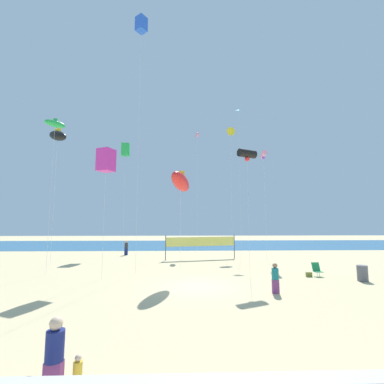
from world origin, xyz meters
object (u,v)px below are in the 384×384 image
mother_figure (54,355)px  volleyball_net (201,243)px  beachgoer_charcoal_shirt (126,247)px  kite_cyan_diamond (239,113)px  folding_beach_chair (317,269)px  kite_red_inflatable (181,182)px  kite_pink_inflatable (197,136)px  toddler_figure (77,374)px  kite_black_tube (247,154)px  trash_barrel (362,273)px  kite_pink_tube (264,155)px  kite_magenta_box (106,160)px  kite_yellow_delta (230,132)px  kite_green_inflatable (55,124)px  beachgoer_teal_shirt (275,277)px  kite_black_inflatable (58,136)px  kite_blue_box (141,25)px  kite_green_box (126,150)px  beach_handbag (309,275)px

mother_figure → volleyball_net: bearing=82.3°
beachgoer_charcoal_shirt → kite_cyan_diamond: size_ratio=0.09×
folding_beach_chair → volleyball_net: volleyball_net is taller
kite_red_inflatable → kite_pink_inflatable: (2.07, 16.88, 8.97)m
volleyball_net → toddler_figure: bearing=-100.9°
kite_black_tube → trash_barrel: bearing=-16.5°
volleyball_net → kite_pink_tube: 11.09m
mother_figure → kite_magenta_box: size_ratio=0.19×
kite_yellow_delta → kite_magenta_box: kite_yellow_delta is taller
volleyball_net → kite_green_inflatable: kite_green_inflatable is taller
beachgoer_teal_shirt → kite_magenta_box: 12.83m
toddler_figure → kite_red_inflatable: size_ratio=0.11×
kite_black_inflatable → kite_pink_tube: kite_black_inflatable is taller
toddler_figure → kite_red_inflatable: bearing=93.2°
volleyball_net → kite_black_tube: bearing=-71.7°
beachgoer_teal_shirt → kite_blue_box: 20.94m
kite_pink_inflatable → mother_figure: bearing=-99.0°
trash_barrel → kite_black_tube: size_ratio=0.11×
kite_green_box → toddler_figure: bearing=-79.3°
kite_black_inflatable → kite_green_inflatable: size_ratio=1.07×
kite_pink_inflatable → kite_pink_tube: 11.48m
kite_pink_inflatable → kite_yellow_delta: bearing=-8.5°
folding_beach_chair → kite_pink_inflatable: bearing=69.0°
mother_figure → kite_green_box: size_ratio=0.12×
volleyball_net → kite_green_box: bearing=146.7°
kite_red_inflatable → kite_green_box: size_ratio=0.53×
kite_black_inflatable → kite_pink_tube: (19.63, 3.12, -0.79)m
kite_magenta_box → trash_barrel: bearing=-4.2°
toddler_figure → beach_handbag: toddler_figure is taller
beachgoer_teal_shirt → beach_handbag: beachgoer_teal_shirt is taller
beachgoer_charcoal_shirt → kite_yellow_delta: kite_yellow_delta is taller
trash_barrel → beachgoer_teal_shirt: bearing=-157.4°
kite_blue_box → kite_magenta_box: bearing=-137.2°
trash_barrel → kite_red_inflatable: size_ratio=0.13×
mother_figure → volleyball_net: 21.54m
kite_yellow_delta → kite_black_tube: bearing=-96.2°
beachgoer_teal_shirt → kite_pink_inflatable: 25.63m
mother_figure → kite_magenta_box: (-2.56, 11.87, 6.96)m
beach_handbag → mother_figure: bearing=-132.7°
kite_black_tube → kite_blue_box: kite_blue_box is taller
volleyball_net → kite_blue_box: 19.85m
kite_green_inflatable → kite_red_inflatable: bearing=-9.2°
beach_handbag → kite_green_inflatable: kite_green_inflatable is taller
toddler_figure → volleyball_net: volleyball_net is taller
beachgoer_teal_shirt → kite_blue_box: size_ratio=0.08×
toddler_figure → mother_figure: bearing=-156.0°
mother_figure → toddler_figure: 0.64m
trash_barrel → kite_magenta_box: 18.05m
beachgoer_charcoal_shirt → kite_green_inflatable: 15.37m
beachgoer_teal_shirt → kite_cyan_diamond: kite_cyan_diamond is taller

